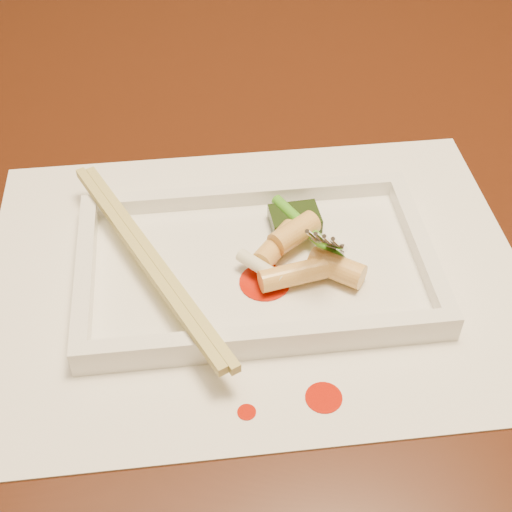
{
  "coord_description": "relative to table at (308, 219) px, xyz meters",
  "views": [
    {
      "loc": [
        -0.12,
        -0.54,
        1.14
      ],
      "look_at": [
        -0.07,
        -0.17,
        0.77
      ],
      "focal_mm": 50.0,
      "sensor_mm": 36.0,
      "label": 1
    }
  ],
  "objects": [
    {
      "name": "floor",
      "position": [
        0.0,
        0.0,
        -0.66
      ],
      "size": [
        4.0,
        4.0,
        0.02
      ],
      "primitive_type": "cube",
      "color": "#593316",
      "rests_on": "ground"
    },
    {
      "name": "table",
      "position": [
        0.0,
        0.0,
        0.0
      ],
      "size": [
        1.4,
        0.9,
        0.75
      ],
      "color": "black",
      "rests_on": "ground"
    },
    {
      "name": "placemat",
      "position": [
        -0.07,
        -0.17,
        0.1
      ],
      "size": [
        0.4,
        0.3,
        0.0
      ],
      "primitive_type": "cube",
      "color": "white",
      "rests_on": "table"
    },
    {
      "name": "sauce_splatter_a",
      "position": [
        -0.04,
        -0.28,
        0.1
      ],
      "size": [
        0.02,
        0.02,
        0.0
      ],
      "primitive_type": "cylinder",
      "color": "#BE1605",
      "rests_on": "placemat"
    },
    {
      "name": "sauce_splatter_b",
      "position": [
        -0.09,
        -0.29,
        0.1
      ],
      "size": [
        0.01,
        0.01,
        0.0
      ],
      "primitive_type": "cylinder",
      "color": "#BE1605",
      "rests_on": "placemat"
    },
    {
      "name": "plate_base",
      "position": [
        -0.07,
        -0.17,
        0.11
      ],
      "size": [
        0.26,
        0.16,
        0.01
      ],
      "primitive_type": "cube",
      "color": "white",
      "rests_on": "placemat"
    },
    {
      "name": "plate_rim_far",
      "position": [
        -0.07,
        -0.1,
        0.12
      ],
      "size": [
        0.26,
        0.01,
        0.01
      ],
      "primitive_type": "cube",
      "color": "white",
      "rests_on": "plate_base"
    },
    {
      "name": "plate_rim_near",
      "position": [
        -0.07,
        -0.24,
        0.12
      ],
      "size": [
        0.26,
        0.01,
        0.01
      ],
      "primitive_type": "cube",
      "color": "white",
      "rests_on": "plate_base"
    },
    {
      "name": "plate_rim_left",
      "position": [
        -0.2,
        -0.17,
        0.12
      ],
      "size": [
        0.01,
        0.14,
        0.01
      ],
      "primitive_type": "cube",
      "color": "white",
      "rests_on": "plate_base"
    },
    {
      "name": "plate_rim_right",
      "position": [
        0.05,
        -0.17,
        0.12
      ],
      "size": [
        0.01,
        0.14,
        0.01
      ],
      "primitive_type": "cube",
      "color": "white",
      "rests_on": "plate_base"
    },
    {
      "name": "veg_piece",
      "position": [
        -0.04,
        -0.13,
        0.12
      ],
      "size": [
        0.04,
        0.03,
        0.01
      ],
      "primitive_type": "cube",
      "rotation": [
        0.0,
        0.0,
        0.06
      ],
      "color": "black",
      "rests_on": "plate_base"
    },
    {
      "name": "scallion_white",
      "position": [
        -0.07,
        -0.18,
        0.12
      ],
      "size": [
        0.03,
        0.04,
        0.01
      ],
      "primitive_type": "cylinder",
      "rotation": [
        1.57,
        0.0,
        0.74
      ],
      "color": "#EAEACC",
      "rests_on": "plate_base"
    },
    {
      "name": "scallion_green",
      "position": [
        -0.03,
        -0.15,
        0.12
      ],
      "size": [
        0.05,
        0.08,
        0.01
      ],
      "primitive_type": "cylinder",
      "rotation": [
        1.57,
        0.0,
        0.47
      ],
      "color": "#358B16",
      "rests_on": "plate_base"
    },
    {
      "name": "chopstick_a",
      "position": [
        -0.16,
        -0.17,
        0.13
      ],
      "size": [
        0.11,
        0.21,
        0.01
      ],
      "primitive_type": "cube",
      "rotation": [
        0.0,
        0.0,
        0.44
      ],
      "color": "tan",
      "rests_on": "plate_rim_near"
    },
    {
      "name": "chopstick_b",
      "position": [
        -0.15,
        -0.17,
        0.13
      ],
      "size": [
        0.11,
        0.21,
        0.01
      ],
      "primitive_type": "cube",
      "rotation": [
        0.0,
        0.0,
        0.44
      ],
      "color": "tan",
      "rests_on": "plate_rim_near"
    },
    {
      "name": "fork",
      "position": [
        -0.0,
        -0.15,
        0.18
      ],
      "size": [
        0.09,
        0.1,
        0.14
      ],
      "primitive_type": null,
      "color": "silver",
      "rests_on": "plate_base"
    },
    {
      "name": "sauce_blob_0",
      "position": [
        -0.07,
        -0.19,
        0.11
      ],
      "size": [
        0.04,
        0.04,
        0.0
      ],
      "primitive_type": "cylinder",
      "color": "#BE1605",
      "rests_on": "plate_base"
    },
    {
      "name": "rice_cake_0",
      "position": [
        -0.02,
        -0.19,
        0.12
      ],
      "size": [
        0.04,
        0.04,
        0.02
      ],
      "primitive_type": "cylinder",
      "rotation": [
        1.57,
        0.0,
        0.94
      ],
      "color": "#ECC86E",
      "rests_on": "plate_base"
    },
    {
      "name": "rice_cake_1",
      "position": [
        -0.05,
        -0.19,
        0.12
      ],
      "size": [
        0.05,
        0.03,
        0.02
      ],
      "primitive_type": "cylinder",
      "rotation": [
        1.57,
        0.0,
        1.76
      ],
      "color": "#ECC86E",
      "rests_on": "plate_base"
    },
    {
      "name": "rice_cake_2",
      "position": [
        -0.04,
        -0.15,
        0.13
      ],
      "size": [
        0.04,
        0.04,
        0.02
      ],
      "primitive_type": "cylinder",
      "rotation": [
        1.57,
        0.0,
        2.2
      ],
      "color": "#ECC86E",
      "rests_on": "plate_base"
    },
    {
      "name": "rice_cake_3",
      "position": [
        -0.06,
        -0.16,
        0.12
      ],
      "size": [
        0.04,
        0.04,
        0.02
      ],
      "primitive_type": "cylinder",
      "rotation": [
        1.57,
        0.0,
        2.45
      ],
      "color": "#ECC86E",
      "rests_on": "plate_base"
    }
  ]
}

